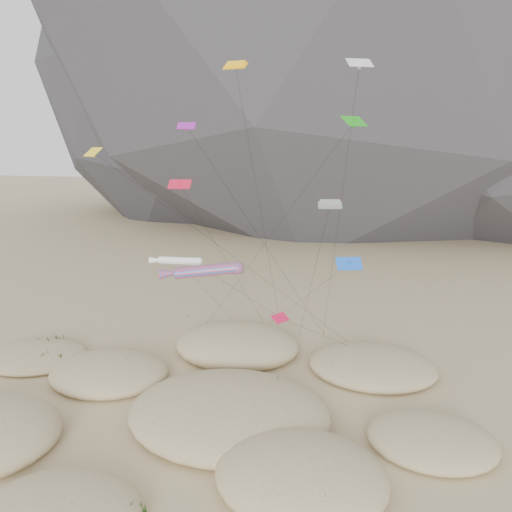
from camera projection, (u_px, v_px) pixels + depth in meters
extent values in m
plane|color=#CCB789|center=(194.00, 438.00, 39.27)|extent=(500.00, 500.00, 0.00)
ellipsoid|color=#2B2B30|center=(211.00, 69.00, 153.98)|extent=(136.20, 127.83, 116.00)
ellipsoid|color=#CCB789|center=(301.00, 476.00, 33.59)|extent=(11.83, 10.06, 3.68)
ellipsoid|color=#CCB789|center=(109.00, 372.00, 49.00)|extent=(11.80, 10.03, 2.72)
ellipsoid|color=#CCB789|center=(229.00, 412.00, 41.45)|extent=(16.97, 14.43, 3.55)
ellipsoid|color=#CCB789|center=(431.00, 440.00, 38.15)|extent=(9.83, 8.35, 2.27)
ellipsoid|color=#CCB789|center=(237.00, 345.00, 55.04)|extent=(13.74, 11.68, 3.68)
ellipsoid|color=#CCB789|center=(372.00, 366.00, 50.48)|extent=(12.85, 10.92, 2.61)
ellipsoid|color=#CCB789|center=(36.00, 355.00, 53.31)|extent=(11.09, 9.42, 1.70)
ellipsoid|color=black|center=(302.00, 492.00, 31.82)|extent=(3.63, 3.10, 1.09)
ellipsoid|color=black|center=(263.00, 492.00, 32.06)|extent=(2.25, 1.93, 0.68)
ellipsoid|color=black|center=(113.00, 373.00, 48.39)|extent=(2.81, 2.40, 0.84)
ellipsoid|color=black|center=(121.00, 373.00, 48.66)|extent=(1.98, 1.70, 0.59)
ellipsoid|color=black|center=(248.00, 399.00, 42.92)|extent=(3.67, 3.14, 1.10)
ellipsoid|color=black|center=(273.00, 396.00, 43.75)|extent=(2.46, 2.10, 0.74)
ellipsoid|color=black|center=(225.00, 407.00, 42.01)|extent=(2.60, 2.23, 0.78)
ellipsoid|color=black|center=(447.00, 441.00, 37.82)|extent=(2.00, 1.71, 0.60)
ellipsoid|color=black|center=(230.00, 343.00, 55.01)|extent=(2.68, 2.29, 0.80)
ellipsoid|color=black|center=(231.00, 348.00, 53.86)|extent=(2.81, 2.40, 0.84)
ellipsoid|color=black|center=(388.00, 366.00, 50.03)|extent=(2.13, 1.82, 0.64)
ellipsoid|color=black|center=(342.00, 376.00, 48.29)|extent=(2.47, 2.11, 0.74)
ellipsoid|color=black|center=(51.00, 344.00, 56.02)|extent=(2.36, 2.01, 0.71)
ellipsoid|color=black|center=(52.00, 362.00, 51.77)|extent=(1.83, 1.57, 0.55)
cylinder|color=#3F2D1E|center=(230.00, 332.00, 60.50)|extent=(0.08, 0.08, 0.30)
cylinder|color=#3F2D1E|center=(266.00, 325.00, 62.54)|extent=(0.08, 0.08, 0.30)
cylinder|color=#3F2D1E|center=(279.00, 329.00, 61.31)|extent=(0.08, 0.08, 0.30)
cylinder|color=#3F2D1E|center=(323.00, 333.00, 60.11)|extent=(0.08, 0.08, 0.30)
cylinder|color=#3F2D1E|center=(361.00, 350.00, 55.23)|extent=(0.08, 0.08, 0.30)
cylinder|color=#3F2D1E|center=(207.00, 322.00, 63.57)|extent=(0.08, 0.08, 0.30)
cylinder|color=#3F2D1E|center=(378.00, 343.00, 57.21)|extent=(0.08, 0.08, 0.30)
cylinder|color=#3F2D1E|center=(187.00, 316.00, 65.92)|extent=(0.08, 0.08, 0.30)
cylinder|color=red|center=(207.00, 270.00, 46.51)|extent=(6.11, 2.24, 1.70)
sphere|color=red|center=(238.00, 268.00, 46.38)|extent=(1.14, 1.14, 1.14)
cone|color=red|center=(172.00, 273.00, 46.67)|extent=(2.60, 1.44, 1.22)
cylinder|color=black|center=(257.00, 303.00, 54.53)|extent=(6.21, 15.67, 11.01)
cylinder|color=white|center=(179.00, 261.00, 48.94)|extent=(4.62, 1.68, 1.04)
sphere|color=white|center=(198.00, 261.00, 47.97)|extent=(0.76, 0.76, 0.76)
cone|color=white|center=(158.00, 260.00, 50.02)|extent=(1.95, 1.03, 0.78)
cylinder|color=black|center=(214.00, 299.00, 55.25)|extent=(3.42, 11.36, 11.32)
cube|color=#FFB50D|center=(235.00, 66.00, 47.36)|extent=(2.41, 1.33, 0.69)
cube|color=#FFB50D|center=(235.00, 64.00, 47.32)|extent=(2.04, 1.07, 0.67)
cylinder|color=black|center=(261.00, 212.00, 56.33)|extent=(2.40, 12.31, 29.74)
cube|color=#F05A19|center=(330.00, 205.00, 41.89)|extent=(2.11, 1.16, 0.57)
cube|color=#F05A19|center=(330.00, 203.00, 41.85)|extent=(1.78, 0.94, 0.56)
cylinder|color=black|center=(312.00, 282.00, 50.63)|extent=(4.17, 13.28, 17.55)
cube|color=purple|center=(186.00, 126.00, 44.44)|extent=(1.75, 1.14, 0.63)
cube|color=purple|center=(186.00, 127.00, 44.47)|extent=(0.23, 0.23, 0.56)
cylinder|color=black|center=(265.00, 245.00, 52.29)|extent=(11.71, 13.43, 24.07)
cube|color=red|center=(180.00, 184.00, 46.17)|extent=(2.23, 1.37, 0.78)
cube|color=red|center=(180.00, 186.00, 46.20)|extent=(0.28, 0.26, 0.72)
cylinder|color=black|center=(230.00, 266.00, 54.37)|extent=(5.46, 14.00, 18.84)
cube|color=yellow|center=(93.00, 152.00, 46.59)|extent=(2.27, 1.98, 0.84)
cube|color=yellow|center=(93.00, 154.00, 46.63)|extent=(0.36, 0.36, 0.69)
cylinder|color=black|center=(238.00, 260.00, 50.92)|extent=(25.41, 9.68, 21.74)
cube|color=#1F9F18|center=(354.00, 121.00, 43.68)|extent=(2.42, 2.53, 0.92)
cube|color=#1F9F18|center=(354.00, 123.00, 43.72)|extent=(0.40, 0.40, 0.79)
cylinder|color=black|center=(267.00, 241.00, 53.64)|extent=(17.78, 11.10, 24.44)
cube|color=silver|center=(360.00, 63.00, 42.05)|extent=(2.45, 1.92, 0.82)
cube|color=silver|center=(360.00, 65.00, 42.08)|extent=(0.34, 0.32, 0.75)
cylinder|color=black|center=(338.00, 222.00, 51.09)|extent=(3.24, 11.33, 29.19)
cube|color=red|center=(280.00, 318.00, 40.22)|extent=(1.45, 1.65, 0.53)
cube|color=red|center=(280.00, 320.00, 40.26)|extent=(0.22, 0.23, 0.51)
cylinder|color=black|center=(327.00, 337.00, 47.74)|extent=(6.49, 15.19, 8.84)
cube|color=blue|center=(349.00, 264.00, 43.80)|extent=(2.45, 1.66, 0.95)
cube|color=blue|center=(349.00, 265.00, 43.83)|extent=(0.35, 0.38, 0.75)
cylinder|color=black|center=(300.00, 300.00, 53.18)|extent=(10.37, 14.51, 12.25)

